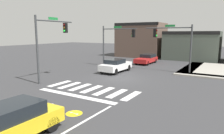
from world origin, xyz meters
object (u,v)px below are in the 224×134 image
object	(u,v)px
traffic_signal_northeast	(173,39)
car_white	(116,65)
traffic_signal_southwest	(51,37)
car_red	(147,59)
car_yellow	(11,122)
traffic_signal_northwest	(116,38)

from	to	relation	value
traffic_signal_northeast	car_white	xyz separation A→B (m)	(-5.46, -3.25, -2.96)
traffic_signal_southwest	car_red	bearing A→B (deg)	-12.84
traffic_signal_southwest	car_yellow	size ratio (longest dim) A/B	1.36
car_red	car_yellow	xyz separation A→B (m)	(3.52, -23.40, 0.10)
traffic_signal_northeast	car_white	distance (m)	7.01
traffic_signal_northeast	car_yellow	xyz separation A→B (m)	(-1.47, -18.54, -2.93)
traffic_signal_northeast	traffic_signal_northwest	size ratio (longest dim) A/B	1.00
traffic_signal_southwest	car_yellow	world-z (taller)	traffic_signal_southwest
car_white	traffic_signal_northeast	bearing A→B (deg)	120.73
traffic_signal_northwest	car_red	xyz separation A→B (m)	(2.24, 4.91, -3.00)
traffic_signal_southwest	car_white	xyz separation A→B (m)	(2.91, 6.70, -3.26)
traffic_signal_southwest	traffic_signal_northwest	size ratio (longest dim) A/B	1.10
traffic_signal_northeast	car_yellow	bearing A→B (deg)	85.46
traffic_signal_northwest	traffic_signal_northeast	bearing A→B (deg)	0.33
traffic_signal_southwest	car_red	distance (m)	15.55
traffic_signal_southwest	car_white	bearing A→B (deg)	-23.45
car_white	car_yellow	xyz separation A→B (m)	(3.99, -15.30, 0.03)
traffic_signal_northwest	car_yellow	world-z (taller)	traffic_signal_northwest
car_red	traffic_signal_northwest	bearing A→B (deg)	-24.54
car_white	car_red	size ratio (longest dim) A/B	0.96
car_red	car_yellow	distance (m)	23.67
traffic_signal_northeast	traffic_signal_southwest	world-z (taller)	traffic_signal_southwest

